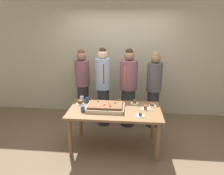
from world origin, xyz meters
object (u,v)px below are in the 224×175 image
at_px(sheet_cake, 106,107).
at_px(drink_cup_nearest, 83,109).
at_px(plated_slice_far_right, 152,105).
at_px(plated_slice_near_right, 119,102).
at_px(party_table, 115,114).
at_px(plated_slice_far_left, 135,102).
at_px(person_green_shirt_behind, 128,88).
at_px(drink_cup_middle, 87,100).
at_px(plated_slice_center_front, 140,115).
at_px(person_far_right_suit, 154,89).
at_px(plated_slice_near_left, 145,108).
at_px(drink_cup_far_end, 82,99).
at_px(plated_slice_center_back, 80,103).
at_px(person_striped_tie_right, 83,84).
at_px(person_serving_front, 103,86).

bearing_deg(sheet_cake, drink_cup_nearest, -160.87).
height_order(sheet_cake, plated_slice_far_right, sheet_cake).
bearing_deg(plated_slice_near_right, party_table, -99.62).
relative_size(sheet_cake, drink_cup_nearest, 6.46).
bearing_deg(plated_slice_far_left, person_green_shirt_behind, 102.79).
distance_m(drink_cup_middle, person_green_shirt_behind, 0.97).
relative_size(party_table, plated_slice_center_front, 10.68).
height_order(drink_cup_middle, person_far_right_suit, person_far_right_suit).
height_order(plated_slice_near_right, person_far_right_suit, person_far_right_suit).
distance_m(plated_slice_near_left, drink_cup_far_end, 1.23).
relative_size(plated_slice_center_back, person_striped_tie_right, 0.09).
distance_m(plated_slice_far_left, person_far_right_suit, 0.71).
xyz_separation_m(drink_cup_far_end, person_serving_front, (0.34, 0.51, 0.10)).
relative_size(drink_cup_nearest, drink_cup_middle, 1.00).
bearing_deg(person_serving_front, plated_slice_far_right, 46.84).
height_order(party_table, drink_cup_nearest, drink_cup_nearest).
distance_m(party_table, plated_slice_center_front, 0.50).
distance_m(plated_slice_near_right, person_striped_tie_right, 1.15).
xyz_separation_m(plated_slice_center_front, person_far_right_suit, (0.32, 1.10, 0.10)).
height_order(plated_slice_center_front, person_far_right_suit, person_far_right_suit).
xyz_separation_m(party_table, person_striped_tie_right, (-0.82, 1.06, 0.22)).
xyz_separation_m(plated_slice_far_left, plated_slice_center_back, (-1.00, -0.12, 0.00)).
bearing_deg(person_far_right_suit, drink_cup_far_end, -22.95).
xyz_separation_m(drink_cup_nearest, person_striped_tie_right, (-0.28, 1.20, 0.07)).
xyz_separation_m(person_green_shirt_behind, person_far_right_suit, (0.53, 0.01, -0.01)).
distance_m(plated_slice_far_left, plated_slice_center_front, 0.53).
height_order(plated_slice_near_left, plated_slice_center_back, plated_slice_near_left).
height_order(plated_slice_near_right, plated_slice_center_front, plated_slice_near_right).
bearing_deg(drink_cup_middle, person_green_shirt_behind, 37.84).
xyz_separation_m(plated_slice_near_right, drink_cup_nearest, (-0.59, -0.45, 0.03)).
bearing_deg(party_table, plated_slice_far_left, 40.73).
bearing_deg(plated_slice_near_right, person_serving_front, 125.21).
xyz_separation_m(plated_slice_near_left, plated_slice_far_right, (0.13, 0.16, -0.01)).
height_order(drink_cup_nearest, person_striped_tie_right, person_striped_tie_right).
bearing_deg(person_green_shirt_behind, drink_cup_nearest, -13.41).
bearing_deg(drink_cup_far_end, plated_slice_near_right, -1.39).
height_order(drink_cup_middle, person_serving_front, person_serving_front).
height_order(plated_slice_far_right, plated_slice_center_front, plated_slice_center_front).
relative_size(party_table, drink_cup_nearest, 16.02).
height_order(plated_slice_near_left, drink_cup_nearest, drink_cup_nearest).
relative_size(sheet_cake, plated_slice_far_right, 4.31).
xyz_separation_m(party_table, drink_cup_far_end, (-0.66, 0.32, 0.14)).
relative_size(plated_slice_center_front, person_striped_tie_right, 0.09).
bearing_deg(person_green_shirt_behind, drink_cup_far_end, -35.04).
height_order(sheet_cake, person_serving_front, person_serving_front).
bearing_deg(plated_slice_far_left, plated_slice_center_front, -81.22).
distance_m(plated_slice_far_right, drink_cup_middle, 1.21).
bearing_deg(plated_slice_far_right, person_far_right_suit, 82.59).
xyz_separation_m(plated_slice_near_left, plated_slice_near_right, (-0.48, 0.26, -0.00)).
height_order(plated_slice_near_left, person_green_shirt_behind, person_green_shirt_behind).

